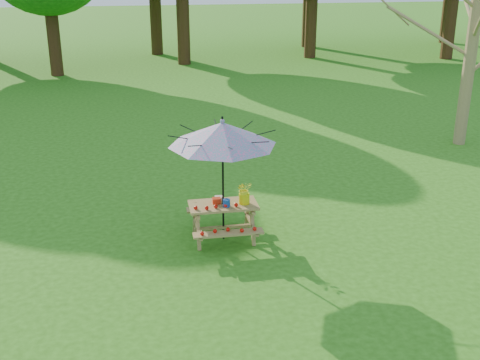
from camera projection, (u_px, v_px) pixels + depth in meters
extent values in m
cylinder|color=olive|center=(470.00, 55.00, 15.44)|extent=(0.35, 0.35, 4.74)
cube|color=olive|center=(223.00, 205.00, 10.56)|extent=(1.20, 0.62, 0.04)
cube|color=olive|center=(228.00, 233.00, 10.15)|extent=(1.20, 0.22, 0.04)
cube|color=olive|center=(219.00, 208.00, 11.17)|extent=(1.20, 0.22, 0.04)
cylinder|color=black|center=(223.00, 180.00, 10.39)|extent=(0.04, 0.04, 2.25)
cone|color=teal|center=(222.00, 134.00, 10.10)|extent=(1.88, 1.88, 0.40)
sphere|color=teal|center=(222.00, 121.00, 10.03)|extent=(0.08, 0.08, 0.08)
cube|color=red|center=(216.00, 201.00, 10.56)|extent=(0.14, 0.12, 0.10)
cylinder|color=#13409E|center=(227.00, 203.00, 10.43)|extent=(0.13, 0.13, 0.13)
cube|color=beige|center=(219.00, 198.00, 10.71)|extent=(0.13, 0.13, 0.07)
cylinder|color=#D8D00B|center=(244.00, 199.00, 10.54)|extent=(0.19, 0.19, 0.19)
imported|color=yellow|center=(244.00, 189.00, 10.48)|extent=(0.28, 0.26, 0.28)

